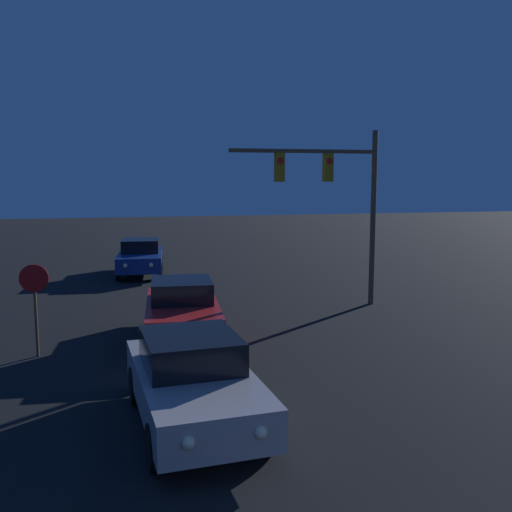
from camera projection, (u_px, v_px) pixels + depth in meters
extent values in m
cube|color=#99999E|center=(194.00, 388.00, 9.70)|extent=(2.16, 4.33, 0.65)
cube|color=black|center=(191.00, 350.00, 9.82)|extent=(1.70, 1.90, 0.55)
cylinder|color=black|center=(265.00, 431.00, 8.78)|extent=(0.25, 0.70, 0.69)
cylinder|color=black|center=(155.00, 447.00, 8.26)|extent=(0.25, 0.70, 0.69)
cylinder|color=black|center=(223.00, 376.00, 11.23)|extent=(0.25, 0.70, 0.69)
cylinder|color=black|center=(136.00, 385.00, 10.72)|extent=(0.25, 0.70, 0.69)
sphere|color=#F9EFC6|center=(261.00, 432.00, 7.85)|extent=(0.18, 0.18, 0.18)
sphere|color=#F9EFC6|center=(188.00, 443.00, 7.54)|extent=(0.18, 0.18, 0.18)
cube|color=#B21E1E|center=(182.00, 314.00, 14.95)|extent=(2.15, 4.32, 0.65)
cube|color=black|center=(182.00, 290.00, 15.08)|extent=(1.69, 1.89, 0.55)
cylinder|color=black|center=(219.00, 338.00, 13.86)|extent=(0.25, 0.70, 0.69)
cylinder|color=black|center=(149.00, 341.00, 13.59)|extent=(0.25, 0.70, 0.69)
cylinder|color=black|center=(211.00, 313.00, 16.41)|extent=(0.25, 0.70, 0.69)
cylinder|color=black|center=(151.00, 316.00, 16.14)|extent=(0.25, 0.70, 0.69)
sphere|color=#F9EFC6|center=(208.00, 332.00, 12.95)|extent=(0.18, 0.18, 0.18)
sphere|color=#F9EFC6|center=(163.00, 334.00, 12.79)|extent=(0.18, 0.18, 0.18)
cube|color=navy|center=(141.00, 260.00, 24.91)|extent=(2.17, 4.33, 0.65)
cube|color=black|center=(140.00, 245.00, 25.03)|extent=(1.70, 1.90, 0.55)
cylinder|color=black|center=(160.00, 271.00, 23.81)|extent=(0.26, 0.70, 0.69)
cylinder|color=black|center=(119.00, 272.00, 23.55)|extent=(0.26, 0.70, 0.69)
cylinder|color=black|center=(161.00, 262.00, 26.36)|extent=(0.26, 0.70, 0.69)
cylinder|color=black|center=(123.00, 263.00, 26.10)|extent=(0.26, 0.70, 0.69)
sphere|color=#F9EFC6|center=(151.00, 265.00, 22.90)|extent=(0.18, 0.18, 0.18)
sphere|color=#F9EFC6|center=(125.00, 266.00, 22.75)|extent=(0.18, 0.18, 0.18)
cylinder|color=brown|center=(373.00, 219.00, 18.82)|extent=(0.18, 0.18, 5.74)
cube|color=brown|center=(304.00, 151.00, 17.97)|extent=(4.84, 0.12, 0.12)
cube|color=#A57F14|center=(328.00, 168.00, 18.22)|extent=(0.28, 0.28, 0.90)
cylinder|color=red|center=(330.00, 161.00, 18.05)|extent=(0.20, 0.02, 0.20)
cube|color=#A57F14|center=(279.00, 167.00, 17.85)|extent=(0.28, 0.28, 0.90)
cylinder|color=red|center=(281.00, 161.00, 17.68)|extent=(0.20, 0.02, 0.20)
cylinder|color=brown|center=(36.00, 311.00, 13.40)|extent=(0.07, 0.07, 2.22)
cylinder|color=red|center=(34.00, 278.00, 13.27)|extent=(0.66, 0.03, 0.66)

